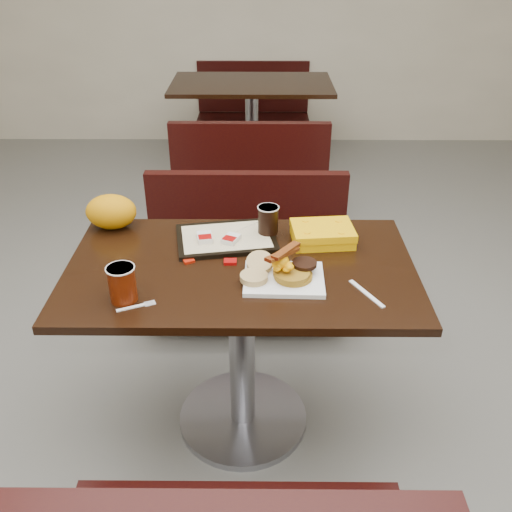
{
  "coord_description": "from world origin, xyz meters",
  "views": [
    {
      "loc": [
        0.07,
        -1.64,
        1.76
      ],
      "look_at": [
        0.05,
        -0.05,
        0.82
      ],
      "focal_mm": 39.26,
      "sensor_mm": 36.0,
      "label": 1
    }
  ],
  "objects_px": {
    "bench_far_s": "(250,167)",
    "hashbrown_sleeve_right": "(231,239)",
    "knife": "(367,294)",
    "clamshell": "(322,234)",
    "table_far": "(252,131)",
    "fork": "(130,308)",
    "tray": "(226,238)",
    "coffee_cup_near": "(122,284)",
    "platter": "(284,279)",
    "hashbrown_sleeve_left": "(205,237)",
    "bench_near_n": "(246,258)",
    "coffee_cup_far": "(268,220)",
    "paper_bag": "(111,212)",
    "pancake_stack": "(293,274)",
    "table_near": "(242,349)",
    "bench_far_n": "(253,108)"
  },
  "relations": [
    {
      "from": "knife",
      "to": "bench_far_s",
      "type": "bearing_deg",
      "value": 162.69
    },
    {
      "from": "table_near",
      "to": "knife",
      "type": "distance_m",
      "value": 0.58
    },
    {
      "from": "table_far",
      "to": "hashbrown_sleeve_right",
      "type": "bearing_deg",
      "value": -90.91
    },
    {
      "from": "bench_far_n",
      "to": "bench_far_s",
      "type": "bearing_deg",
      "value": -90.0
    },
    {
      "from": "table_far",
      "to": "fork",
      "type": "xyz_separation_m",
      "value": [
        -0.33,
        -2.85,
        0.38
      ]
    },
    {
      "from": "table_far",
      "to": "coffee_cup_near",
      "type": "relative_size",
      "value": 10.2
    },
    {
      "from": "coffee_cup_near",
      "to": "coffee_cup_far",
      "type": "height_order",
      "value": "coffee_cup_far"
    },
    {
      "from": "coffee_cup_near",
      "to": "bench_far_n",
      "type": "bearing_deg",
      "value": 84.17
    },
    {
      "from": "tray",
      "to": "table_far",
      "type": "bearing_deg",
      "value": 78.68
    },
    {
      "from": "bench_near_n",
      "to": "platter",
      "type": "relative_size",
      "value": 3.82
    },
    {
      "from": "tray",
      "to": "table_near",
      "type": "bearing_deg",
      "value": -81.35
    },
    {
      "from": "paper_bag",
      "to": "knife",
      "type": "bearing_deg",
      "value": -26.33
    },
    {
      "from": "bench_near_n",
      "to": "clamshell",
      "type": "height_order",
      "value": "clamshell"
    },
    {
      "from": "tray",
      "to": "hashbrown_sleeve_left",
      "type": "relative_size",
      "value": 4.96
    },
    {
      "from": "table_far",
      "to": "paper_bag",
      "type": "bearing_deg",
      "value": -102.25
    },
    {
      "from": "platter",
      "to": "hashbrown_sleeve_left",
      "type": "distance_m",
      "value": 0.38
    },
    {
      "from": "bench_near_n",
      "to": "platter",
      "type": "xyz_separation_m",
      "value": [
        0.15,
        -0.8,
        0.4
      ]
    },
    {
      "from": "table_near",
      "to": "paper_bag",
      "type": "relative_size",
      "value": 6.23
    },
    {
      "from": "bench_far_s",
      "to": "hashbrown_sleeve_right",
      "type": "distance_m",
      "value": 1.81
    },
    {
      "from": "platter",
      "to": "coffee_cup_near",
      "type": "height_order",
      "value": "coffee_cup_near"
    },
    {
      "from": "hashbrown_sleeve_right",
      "to": "platter",
      "type": "bearing_deg",
      "value": -27.99
    },
    {
      "from": "bench_near_n",
      "to": "clamshell",
      "type": "bearing_deg",
      "value": -60.61
    },
    {
      "from": "coffee_cup_near",
      "to": "hashbrown_sleeve_left",
      "type": "relative_size",
      "value": 1.62
    },
    {
      "from": "hashbrown_sleeve_right",
      "to": "clamshell",
      "type": "relative_size",
      "value": 0.31
    },
    {
      "from": "pancake_stack",
      "to": "fork",
      "type": "height_order",
      "value": "pancake_stack"
    },
    {
      "from": "pancake_stack",
      "to": "table_far",
      "type": "bearing_deg",
      "value": 93.73
    },
    {
      "from": "bench_near_n",
      "to": "table_far",
      "type": "bearing_deg",
      "value": 90.0
    },
    {
      "from": "coffee_cup_far",
      "to": "paper_bag",
      "type": "distance_m",
      "value": 0.6
    },
    {
      "from": "coffee_cup_near",
      "to": "paper_bag",
      "type": "distance_m",
      "value": 0.51
    },
    {
      "from": "pancake_stack",
      "to": "tray",
      "type": "distance_m",
      "value": 0.36
    },
    {
      "from": "table_near",
      "to": "table_far",
      "type": "relative_size",
      "value": 1.0
    },
    {
      "from": "knife",
      "to": "clamshell",
      "type": "relative_size",
      "value": 0.76
    },
    {
      "from": "bench_far_s",
      "to": "tray",
      "type": "relative_size",
      "value": 2.78
    },
    {
      "from": "table_near",
      "to": "fork",
      "type": "height_order",
      "value": "fork"
    },
    {
      "from": "table_far",
      "to": "fork",
      "type": "distance_m",
      "value": 2.9
    },
    {
      "from": "bench_far_s",
      "to": "coffee_cup_far",
      "type": "xyz_separation_m",
      "value": [
        0.1,
        -1.69,
        0.46
      ]
    },
    {
      "from": "bench_near_n",
      "to": "hashbrown_sleeve_right",
      "type": "xyz_separation_m",
      "value": [
        -0.04,
        -0.56,
        0.42
      ]
    },
    {
      "from": "hashbrown_sleeve_right",
      "to": "clamshell",
      "type": "height_order",
      "value": "clamshell"
    },
    {
      "from": "fork",
      "to": "paper_bag",
      "type": "xyz_separation_m",
      "value": [
        -0.17,
        0.53,
        0.06
      ]
    },
    {
      "from": "coffee_cup_near",
      "to": "bench_far_s",
      "type": "bearing_deg",
      "value": 80.36
    },
    {
      "from": "fork",
      "to": "clamshell",
      "type": "relative_size",
      "value": 0.54
    },
    {
      "from": "bench_far_s",
      "to": "knife",
      "type": "height_order",
      "value": "knife"
    },
    {
      "from": "bench_near_n",
      "to": "bench_far_n",
      "type": "height_order",
      "value": "same"
    },
    {
      "from": "bench_far_n",
      "to": "clamshell",
      "type": "distance_m",
      "value": 3.17
    },
    {
      "from": "knife",
      "to": "clamshell",
      "type": "height_order",
      "value": "clamshell"
    },
    {
      "from": "knife",
      "to": "hashbrown_sleeve_left",
      "type": "relative_size",
      "value": 2.35
    },
    {
      "from": "bench_far_n",
      "to": "platter",
      "type": "xyz_separation_m",
      "value": [
        0.15,
        -3.4,
        0.4
      ]
    },
    {
      "from": "pancake_stack",
      "to": "tray",
      "type": "xyz_separation_m",
      "value": [
        -0.24,
        0.28,
        -0.02
      ]
    },
    {
      "from": "tray",
      "to": "coffee_cup_near",
      "type": "bearing_deg",
      "value": -137.81
    },
    {
      "from": "pancake_stack",
      "to": "knife",
      "type": "height_order",
      "value": "pancake_stack"
    }
  ]
}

